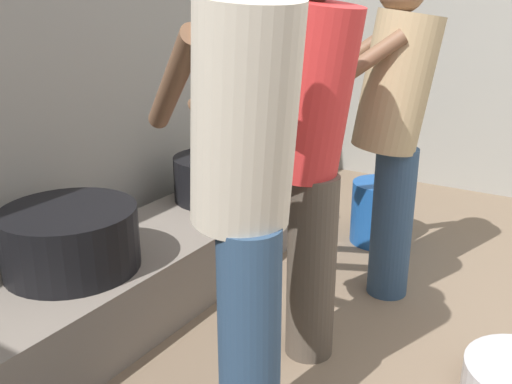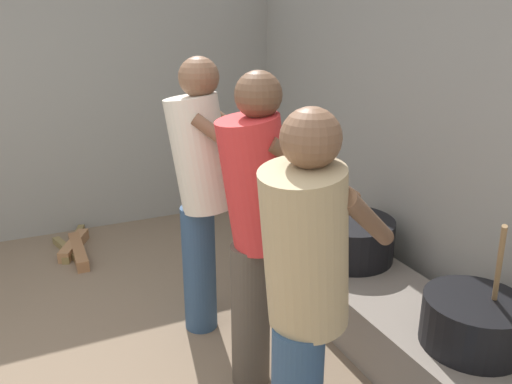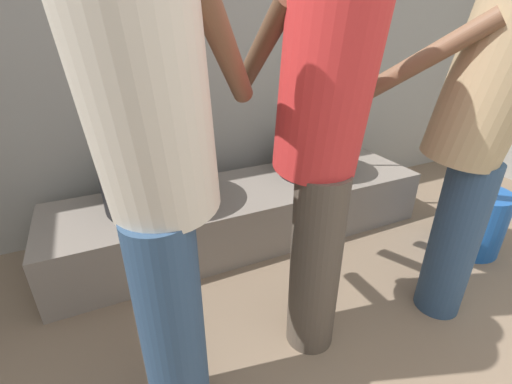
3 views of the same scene
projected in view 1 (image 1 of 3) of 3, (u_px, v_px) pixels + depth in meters
The scene contains 8 objects.
block_enclosure_rear at pixel (64, 66), 2.79m from camera, with size 5.45×0.20×2.22m, color gray.
hearth_ledge at pixel (163, 260), 2.88m from camera, with size 2.30×0.60×0.34m, color slate.
cooking_pot_main at pixel (217, 177), 3.21m from camera, with size 0.48×0.48×0.70m.
cooking_pot_secondary at pixel (71, 239), 2.38m from camera, with size 0.57×0.57×0.27m.
cook_in_tan_shirt at pixel (393, 119), 2.62m from camera, with size 0.61×0.72×1.57m.
cook_in_cream_shirt at pixel (244, 175), 1.64m from camera, with size 0.65×0.74×1.65m.
cook_in_red_shirt at pixel (308, 137), 2.15m from camera, with size 0.38×0.70×1.62m.
bucket_blue_plastic at pixel (379, 212), 3.46m from camera, with size 0.34×0.34×0.38m, color #194C99.
Camera 1 is at (-1.90, 0.20, 1.44)m, focal length 39.96 mm.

